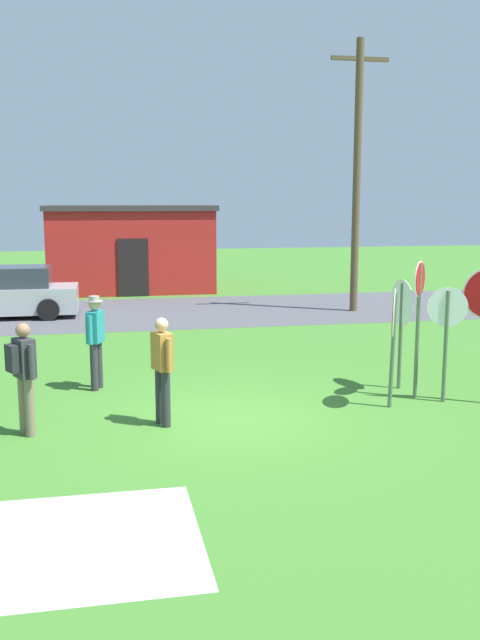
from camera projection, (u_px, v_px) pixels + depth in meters
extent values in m
plane|color=#3D7528|center=(224.00, 420.00, 11.24)|extent=(80.00, 80.00, 0.00)
cube|color=#4C4C51|center=(161.00, 312.00, 22.09)|extent=(60.00, 6.40, 0.01)
cube|color=#ADAAA3|center=(43.00, 546.00, 7.13)|extent=(3.20, 2.40, 0.01)
cube|color=#B2231E|center=(130.00, 250.00, 27.59)|extent=(6.12, 4.45, 3.07)
cube|color=#383333|center=(129.00, 208.00, 27.31)|extent=(6.32, 4.65, 0.20)
cube|color=black|center=(133.00, 268.00, 25.50)|extent=(1.10, 0.08, 2.10)
cylinder|color=brown|center=(357.00, 178.00, 21.66)|extent=(0.24, 0.24, 8.23)
cube|color=brown|center=(360.00, 59.00, 21.07)|extent=(1.80, 0.12, 0.12)
cube|color=#A5A8AD|center=(4.00, 300.00, 21.05)|extent=(4.31, 1.84, 0.76)
cube|color=#2D333D|center=(12.00, 277.00, 20.99)|extent=(2.25, 1.55, 0.60)
cylinder|color=black|center=(48.00, 310.00, 20.47)|extent=(0.64, 0.23, 0.64)
cylinder|color=black|center=(52.00, 301.00, 22.21)|extent=(0.64, 0.23, 0.64)
cylinder|color=#51664C|center=(446.00, 347.00, 12.09)|extent=(0.09, 0.09, 1.94)
cylinder|color=white|center=(448.00, 307.00, 11.98)|extent=(0.64, 0.26, 0.68)
cylinder|color=#B70F14|center=(447.00, 307.00, 11.99)|extent=(0.59, 0.24, 0.63)
cylinder|color=#51664C|center=(418.00, 332.00, 12.30)|extent=(0.10, 0.10, 2.37)
cylinder|color=white|center=(420.00, 279.00, 12.15)|extent=(0.41, 0.48, 0.62)
cylinder|color=#B70F14|center=(420.00, 279.00, 12.14)|extent=(0.38, 0.45, 0.57)
cylinder|color=#51664C|center=(401.00, 336.00, 12.96)|extent=(0.07, 0.07, 1.96)
cylinder|color=white|center=(402.00, 303.00, 12.85)|extent=(0.06, 0.85, 0.85)
cylinder|color=#B70F14|center=(402.00, 303.00, 12.86)|extent=(0.06, 0.78, 0.79)
cylinder|color=#51664C|center=(393.00, 351.00, 11.76)|extent=(0.13, 0.11, 1.95)
cylinder|color=white|center=(394.00, 313.00, 11.65)|extent=(0.37, 0.74, 0.80)
cylinder|color=#B70F14|center=(393.00, 313.00, 11.65)|extent=(0.35, 0.68, 0.74)
cylinder|color=#2D2D33|center=(99.00, 364.00, 13.10)|extent=(0.14, 0.14, 0.88)
cylinder|color=#2D2D33|center=(94.00, 367.00, 12.89)|extent=(0.14, 0.14, 0.88)
cube|color=teal|center=(95.00, 327.00, 12.87)|extent=(0.34, 0.42, 0.58)
cylinder|color=teal|center=(100.00, 326.00, 13.11)|extent=(0.09, 0.09, 0.52)
cylinder|color=teal|center=(90.00, 330.00, 12.64)|extent=(0.09, 0.09, 0.52)
sphere|color=tan|center=(94.00, 304.00, 12.80)|extent=(0.21, 0.21, 0.21)
cylinder|color=gray|center=(94.00, 301.00, 12.79)|extent=(0.32, 0.32, 0.02)
cylinder|color=gray|center=(94.00, 298.00, 12.79)|extent=(0.19, 0.19, 0.09)
cylinder|color=#2D2D33|center=(160.00, 396.00, 11.00)|extent=(0.14, 0.14, 0.88)
cylinder|color=#2D2D33|center=(166.00, 399.00, 10.82)|extent=(0.14, 0.14, 0.88)
cube|color=#B27533|center=(162.00, 351.00, 10.79)|extent=(0.33, 0.41, 0.58)
cylinder|color=#B27533|center=(155.00, 350.00, 11.00)|extent=(0.09, 0.09, 0.52)
cylinder|color=#B27533|center=(169.00, 355.00, 10.59)|extent=(0.09, 0.09, 0.52)
sphere|color=tan|center=(161.00, 325.00, 10.72)|extent=(0.21, 0.21, 0.21)
cylinder|color=#7A6B56|center=(23.00, 404.00, 10.53)|extent=(0.14, 0.14, 0.88)
cylinder|color=#7A6B56|center=(30.00, 408.00, 10.37)|extent=(0.14, 0.14, 0.88)
cube|color=#333338|center=(24.00, 358.00, 10.33)|extent=(0.37, 0.42, 0.58)
cylinder|color=#333338|center=(17.00, 357.00, 10.51)|extent=(0.09, 0.09, 0.52)
cylinder|color=#333338|center=(31.00, 362.00, 10.15)|extent=(0.09, 0.09, 0.52)
sphere|color=#9E7051|center=(23.00, 330.00, 10.26)|extent=(0.21, 0.21, 0.21)
cube|color=#232328|center=(13.00, 358.00, 10.21)|extent=(0.25, 0.30, 0.40)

